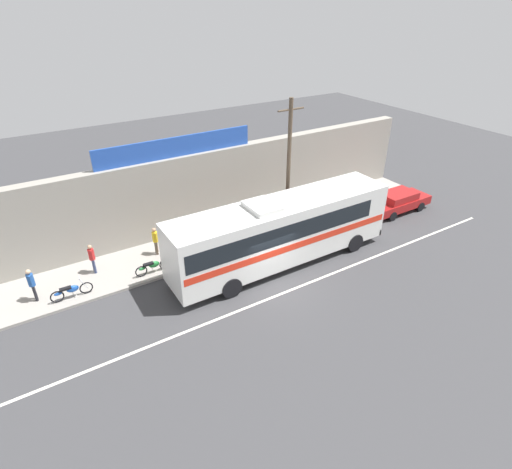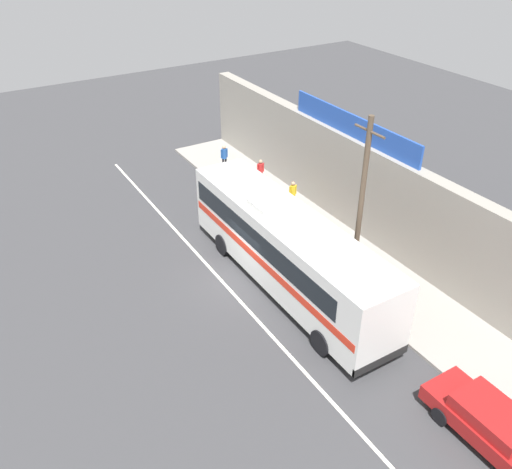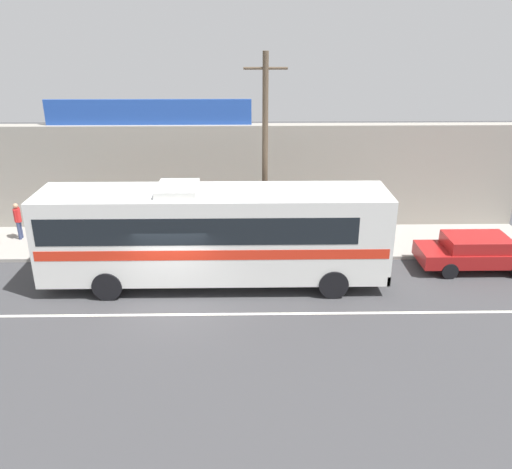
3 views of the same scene
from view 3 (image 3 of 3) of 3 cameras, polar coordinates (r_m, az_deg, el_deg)
ground_plane at (r=18.60m, az=-9.00°, el=-7.32°), size 70.00×70.00×0.00m
sidewalk_slab at (r=23.20m, az=-7.37°, el=-0.84°), size 30.00×3.60×0.14m
storefront_facade at (r=24.45m, az=-7.12°, el=6.18°), size 30.00×0.70×4.80m
storefront_billboard at (r=24.06m, az=-11.59°, el=12.85°), size 9.02×0.12×1.10m
road_center_stripe at (r=17.91m, az=-9.33°, el=-8.56°), size 30.00×0.14×0.01m
intercity_bus at (r=18.92m, az=-4.80°, el=0.37°), size 12.33×2.68×3.78m
parked_car at (r=22.20m, az=22.81°, el=-1.70°), size 4.58×1.82×1.37m
utility_pole at (r=20.32m, az=0.98°, el=8.43°), size 1.60×0.22×7.94m
motorcycle_red at (r=22.61m, az=-16.61°, el=-0.90°), size 1.86×0.56×0.94m
motorcycle_green at (r=22.96m, az=-19.91°, el=-0.96°), size 1.89×0.56×0.94m
pedestrian_by_curb at (r=24.01m, az=-17.07°, el=1.73°), size 0.30×0.48×1.62m
pedestrian_near_shop at (r=25.13m, az=-24.40°, el=1.60°), size 0.30×0.48×1.63m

